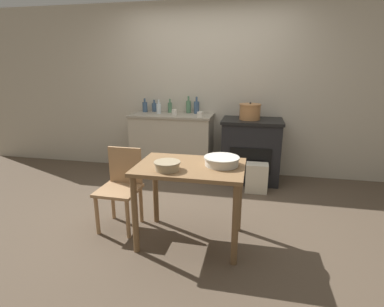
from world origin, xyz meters
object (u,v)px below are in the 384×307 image
at_px(stove, 251,150).
at_px(chair, 121,185).
at_px(flour_sack, 257,178).
at_px(stock_pot, 250,112).
at_px(bottle_center_left, 189,106).
at_px(cup_mid_right, 200,115).
at_px(bottle_center, 154,107).
at_px(bottle_mid_left, 197,107).
at_px(cup_right, 174,112).
at_px(mixing_bowl_large, 222,161).
at_px(mixing_bowl_small, 167,165).
at_px(bottle_left, 145,107).
at_px(work_table, 190,179).
at_px(bottle_far_left, 159,108).
at_px(bottle_center_right, 170,107).

xyz_separation_m(stove, chair, (-1.28, -1.63, -0.01)).
height_order(flour_sack, stock_pot, stock_pot).
bearing_deg(flour_sack, bottle_center_left, 149.01).
height_order(stove, chair, stove).
distance_m(stove, cup_mid_right, 0.91).
bearing_deg(cup_mid_right, bottle_center, 152.35).
xyz_separation_m(bottle_mid_left, bottle_center_left, (-0.13, 0.04, 0.00)).
distance_m(bottle_center_left, cup_right, 0.31).
relative_size(stock_pot, bottle_center, 1.63).
relative_size(mixing_bowl_large, mixing_bowl_small, 1.40).
bearing_deg(bottle_mid_left, bottle_center, 174.19).
bearing_deg(mixing_bowl_small, stove, 70.61).
height_order(bottle_center, cup_mid_right, bottle_center).
height_order(bottle_mid_left, bottle_center_left, bottle_center_left).
relative_size(mixing_bowl_large, bottle_left, 1.51).
distance_m(mixing_bowl_small, cup_mid_right, 1.76).
bearing_deg(work_table, flour_sack, 65.31).
bearing_deg(cup_mid_right, stove, 14.94).
height_order(bottle_left, bottle_center_left, bottle_center_left).
xyz_separation_m(mixing_bowl_small, cup_mid_right, (-0.04, 1.75, 0.17)).
relative_size(stock_pot, bottle_mid_left, 1.19).
xyz_separation_m(stock_pot, bottle_mid_left, (-0.80, 0.18, 0.02)).
xyz_separation_m(bottle_left, cup_right, (0.53, -0.22, -0.04)).
distance_m(chair, cup_right, 1.67).
bearing_deg(cup_mid_right, bottle_far_left, 160.05).
xyz_separation_m(mixing_bowl_small, bottle_center_right, (-0.58, 2.13, 0.21)).
height_order(work_table, bottle_left, bottle_left).
bearing_deg(chair, stock_pot, 53.79).
distance_m(bottle_far_left, bottle_center_left, 0.46).
bearing_deg(bottle_far_left, bottle_center_left, 18.96).
xyz_separation_m(work_table, cup_mid_right, (-0.20, 1.59, 0.34)).
relative_size(chair, bottle_center_left, 3.22).
height_order(stock_pot, mixing_bowl_small, stock_pot).
relative_size(stock_pot, mixing_bowl_large, 0.94).
distance_m(bottle_left, bottle_center_right, 0.40).
relative_size(stove, cup_mid_right, 10.40).
relative_size(stove, bottle_far_left, 4.29).
bearing_deg(bottle_center, flour_sack, -22.45).
height_order(flour_sack, bottle_center_left, bottle_center_left).
distance_m(stove, mixing_bowl_small, 2.09).
height_order(bottle_mid_left, bottle_center_right, bottle_mid_left).
distance_m(stock_pot, bottle_center_left, 0.96).
bearing_deg(chair, bottle_mid_left, 77.58).
height_order(work_table, bottle_center_right, bottle_center_right).
height_order(flour_sack, mixing_bowl_large, mixing_bowl_large).
bearing_deg(bottle_left, flour_sack, -18.87).
relative_size(stock_pot, bottle_center_left, 1.18).
distance_m(stove, bottle_mid_left, 1.04).
relative_size(bottle_far_left, bottle_center_right, 1.02).
relative_size(bottle_mid_left, cup_right, 3.06).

